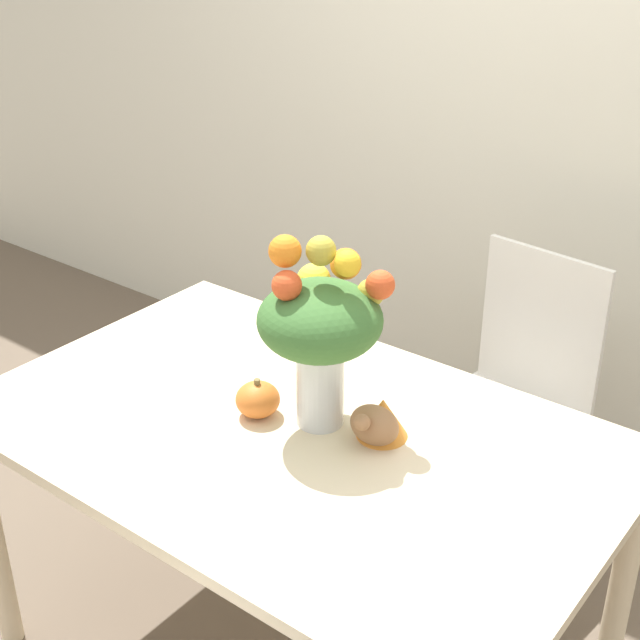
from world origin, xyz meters
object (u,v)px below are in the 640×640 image
at_px(pumpkin, 258,399).
at_px(turkey_figurine, 379,421).
at_px(dining_chair_near_window, 511,403).
at_px(flower_vase, 321,327).

relative_size(pumpkin, turkey_figurine, 0.66).
bearing_deg(dining_chair_near_window, pumpkin, -101.58).
distance_m(flower_vase, turkey_figurine, 0.25).
height_order(pumpkin, dining_chair_near_window, dining_chair_near_window).
bearing_deg(turkey_figurine, flower_vase, -173.12).
bearing_deg(pumpkin, turkey_figurine, 17.90).
bearing_deg(turkey_figurine, pumpkin, -162.10).
xyz_separation_m(turkey_figurine, dining_chair_near_window, (-0.01, 0.73, -0.32)).
relative_size(flower_vase, pumpkin, 4.39).
height_order(turkey_figurine, dining_chair_near_window, dining_chair_near_window).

